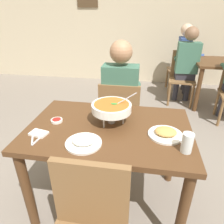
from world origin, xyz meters
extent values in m
plane|color=gray|center=(0.00, 0.00, 0.00)|extent=(16.00, 16.00, 0.00)
cube|color=beige|center=(0.00, 3.49, 1.50)|extent=(10.00, 0.10, 3.00)
cube|color=#51331C|center=(0.00, 0.00, 0.76)|extent=(1.22, 0.80, 0.04)
cylinder|color=#51331C|center=(-0.55, -0.34, 0.37)|extent=(0.07, 0.07, 0.74)
cylinder|color=#51331C|center=(0.55, -0.34, 0.37)|extent=(0.07, 0.07, 0.74)
cylinder|color=#51331C|center=(-0.55, 0.34, 0.37)|extent=(0.07, 0.07, 0.74)
cylinder|color=#51331C|center=(0.55, 0.34, 0.37)|extent=(0.07, 0.07, 0.74)
cube|color=brown|center=(0.00, 0.78, 0.43)|extent=(0.44, 0.44, 0.03)
cube|color=brown|center=(0.00, 0.58, 0.68)|extent=(0.42, 0.04, 0.45)
cylinder|color=brown|center=(0.19, 0.97, 0.21)|extent=(0.04, 0.04, 0.42)
cylinder|color=brown|center=(-0.19, 0.97, 0.21)|extent=(0.04, 0.04, 0.42)
cylinder|color=brown|center=(0.19, 0.59, 0.21)|extent=(0.04, 0.04, 0.42)
cylinder|color=brown|center=(-0.19, 0.59, 0.21)|extent=(0.04, 0.04, 0.42)
cylinder|color=#2D2D38|center=(0.10, 0.80, 0.23)|extent=(0.10, 0.10, 0.45)
cylinder|color=#2D2D38|center=(-0.10, 0.80, 0.23)|extent=(0.10, 0.10, 0.45)
cube|color=#2D2D38|center=(0.00, 0.76, 0.51)|extent=(0.32, 0.32, 0.12)
cube|color=#3D6B56|center=(0.00, 0.68, 0.82)|extent=(0.36, 0.20, 0.50)
sphere|color=#A57756|center=(0.00, 0.68, 1.20)|extent=(0.22, 0.22, 0.22)
cylinder|color=#3D6B56|center=(0.16, 0.88, 0.77)|extent=(0.08, 0.28, 0.08)
cylinder|color=#3D6B56|center=(-0.16, 0.88, 0.77)|extent=(0.08, 0.28, 0.08)
cube|color=brown|center=(0.00, -0.55, 0.68)|extent=(0.42, 0.04, 0.45)
cylinder|color=silver|center=(0.10, 0.07, 0.83)|extent=(0.01, 0.01, 0.10)
cylinder|color=silver|center=(-0.04, 0.14, 0.83)|extent=(0.01, 0.01, 0.10)
cylinder|color=silver|center=(-0.04, -0.01, 0.83)|extent=(0.01, 0.01, 0.10)
torus|color=silver|center=(0.01, 0.07, 0.88)|extent=(0.21, 0.21, 0.01)
cylinder|color=#B2B2B7|center=(0.01, 0.07, 0.80)|extent=(0.05, 0.05, 0.04)
cone|color=orange|center=(0.01, 0.07, 0.83)|extent=(0.02, 0.02, 0.04)
cylinder|color=white|center=(0.01, 0.07, 0.91)|extent=(0.30, 0.30, 0.06)
cylinder|color=#AD6023|center=(0.01, 0.07, 0.93)|extent=(0.26, 0.26, 0.01)
ellipsoid|color=#388433|center=(0.03, 0.07, 0.94)|extent=(0.05, 0.03, 0.01)
cylinder|color=silver|center=(0.10, 0.09, 0.97)|extent=(0.18, 0.01, 0.13)
cylinder|color=white|center=(-0.12, -0.24, 0.78)|extent=(0.24, 0.24, 0.01)
ellipsoid|color=white|center=(-0.12, -0.24, 0.81)|extent=(0.15, 0.13, 0.04)
cylinder|color=white|center=(0.41, -0.05, 0.78)|extent=(0.24, 0.24, 0.01)
ellipsoid|color=tan|center=(0.41, -0.05, 0.81)|extent=(0.15, 0.13, 0.04)
cylinder|color=white|center=(-0.42, 0.01, 0.79)|extent=(0.09, 0.09, 0.02)
cylinder|color=maroon|center=(-0.42, 0.01, 0.80)|extent=(0.07, 0.07, 0.01)
cube|color=white|center=(-0.47, -0.18, 0.79)|extent=(0.13, 0.10, 0.02)
cube|color=silver|center=(-0.49, -0.23, 0.78)|extent=(0.08, 0.16, 0.01)
cube|color=silver|center=(-0.44, -0.23, 0.78)|extent=(0.03, 0.17, 0.01)
cylinder|color=silver|center=(0.53, -0.21, 0.84)|extent=(0.07, 0.07, 0.13)
cylinder|color=gold|center=(0.53, -0.21, 0.82)|extent=(0.06, 0.06, 0.08)
cylinder|color=#51331C|center=(1.11, 2.02, 0.37)|extent=(0.07, 0.07, 0.74)
cylinder|color=#51331C|center=(1.11, 2.70, 0.37)|extent=(0.07, 0.07, 0.74)
cube|color=brown|center=(0.91, 2.94, 0.43)|extent=(0.46, 0.46, 0.03)
cube|color=brown|center=(1.11, 2.95, 0.68)|extent=(0.06, 0.42, 0.45)
cylinder|color=brown|center=(0.71, 3.12, 0.21)|extent=(0.04, 0.04, 0.42)
cylinder|color=brown|center=(0.73, 2.74, 0.21)|extent=(0.04, 0.04, 0.42)
cylinder|color=brown|center=(1.09, 3.14, 0.21)|extent=(0.04, 0.04, 0.42)
cylinder|color=brown|center=(1.11, 2.76, 0.21)|extent=(0.04, 0.04, 0.42)
cube|color=brown|center=(0.89, 2.32, 0.43)|extent=(0.48, 0.48, 0.03)
cube|color=brown|center=(0.91, 2.52, 0.68)|extent=(0.42, 0.08, 0.45)
cylinder|color=brown|center=(0.68, 2.15, 0.21)|extent=(0.04, 0.04, 0.42)
cylinder|color=brown|center=(1.06, 2.11, 0.21)|extent=(0.04, 0.04, 0.42)
cylinder|color=brown|center=(0.72, 2.53, 0.21)|extent=(0.04, 0.04, 0.42)
cylinder|color=brown|center=(1.10, 2.49, 0.21)|extent=(0.04, 0.04, 0.42)
cylinder|color=brown|center=(1.36, 1.55, 0.21)|extent=(0.04, 0.04, 0.42)
cylinder|color=brown|center=(1.41, 1.93, 0.21)|extent=(0.04, 0.04, 0.42)
cylinder|color=#2D2D38|center=(1.06, 2.82, 0.23)|extent=(0.10, 0.10, 0.45)
cylinder|color=#2D2D38|center=(1.06, 3.02, 0.23)|extent=(0.10, 0.10, 0.45)
cube|color=#2D2D38|center=(1.02, 2.92, 0.51)|extent=(0.32, 0.32, 0.12)
cube|color=#334C8C|center=(0.94, 2.92, 0.82)|extent=(0.20, 0.36, 0.50)
sphere|color=beige|center=(0.94, 2.92, 1.20)|extent=(0.22, 0.22, 0.22)
cylinder|color=#334C8C|center=(1.14, 2.76, 0.77)|extent=(0.28, 0.08, 0.08)
cylinder|color=#334C8C|center=(1.14, 3.08, 0.77)|extent=(0.28, 0.08, 0.08)
cylinder|color=#2D2D38|center=(1.03, 2.45, 0.23)|extent=(0.10, 0.10, 0.45)
cylinder|color=#2D2D38|center=(0.83, 2.45, 0.23)|extent=(0.10, 0.10, 0.45)
cube|color=#2D2D38|center=(0.93, 2.41, 0.51)|extent=(0.32, 0.32, 0.12)
cube|color=#3D6B56|center=(0.93, 2.33, 0.82)|extent=(0.36, 0.20, 0.50)
sphere|color=#846047|center=(0.93, 2.33, 1.20)|extent=(0.22, 0.22, 0.22)
cylinder|color=#3D6B56|center=(1.09, 2.53, 0.77)|extent=(0.08, 0.28, 0.08)
cylinder|color=#3D6B56|center=(0.77, 2.53, 0.77)|extent=(0.08, 0.28, 0.08)
cylinder|color=#2D2D38|center=(1.48, 1.89, 0.23)|extent=(0.10, 0.10, 0.45)
camera|label=1|loc=(0.24, -1.30, 1.58)|focal=33.01mm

